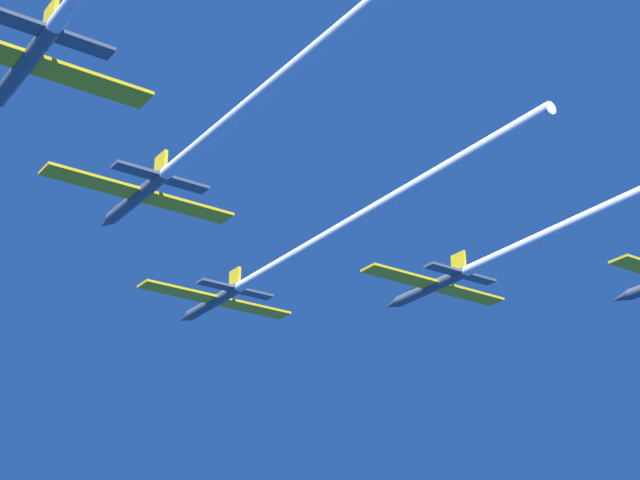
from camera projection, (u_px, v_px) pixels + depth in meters
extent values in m
cylinder|color=#4C5660|center=(214.00, 302.00, 111.46)|extent=(1.19, 10.80, 1.19)
cone|color=#4C5660|center=(185.00, 318.00, 116.43)|extent=(1.16, 2.38, 1.16)
ellipsoid|color=black|center=(204.00, 303.00, 113.46)|extent=(0.83, 2.16, 0.59)
cube|color=yellow|center=(178.00, 291.00, 108.60)|extent=(8.21, 2.38, 0.26)
cube|color=yellow|center=(254.00, 309.00, 113.51)|extent=(8.21, 2.38, 0.26)
cube|color=yellow|center=(235.00, 277.00, 108.79)|extent=(0.31, 1.94, 1.73)
cube|color=#4C5660|center=(215.00, 285.00, 106.77)|extent=(3.69, 1.43, 0.26)
cube|color=#4C5660|center=(256.00, 294.00, 109.32)|extent=(3.69, 1.43, 0.26)
cylinder|color=white|center=(367.00, 214.00, 90.86)|extent=(1.07, 43.85, 1.07)
cylinder|color=#4C5660|center=(138.00, 197.00, 90.61)|extent=(1.19, 10.80, 1.19)
cone|color=#4C5660|center=(106.00, 222.00, 95.57)|extent=(1.16, 2.38, 1.16)
ellipsoid|color=black|center=(126.00, 201.00, 92.60)|extent=(0.83, 2.16, 0.59)
cube|color=yellow|center=(90.00, 181.00, 87.75)|extent=(8.21, 2.38, 0.26)
cube|color=yellow|center=(188.00, 208.00, 92.65)|extent=(8.21, 2.38, 0.26)
cube|color=yellow|center=(161.00, 163.00, 87.93)|extent=(0.31, 1.94, 1.73)
cube|color=#4C5660|center=(135.00, 170.00, 85.91)|extent=(3.69, 1.43, 0.26)
cube|color=#4C5660|center=(187.00, 185.00, 88.46)|extent=(3.69, 1.43, 0.26)
cylinder|color=white|center=(318.00, 47.00, 69.55)|extent=(1.07, 45.06, 1.07)
cylinder|color=#4C5660|center=(431.00, 287.00, 108.03)|extent=(1.19, 10.80, 1.19)
cone|color=#4C5660|center=(392.00, 305.00, 113.00)|extent=(1.16, 2.38, 1.16)
ellipsoid|color=black|center=(417.00, 289.00, 110.02)|extent=(0.83, 2.16, 0.59)
cube|color=yellow|center=(400.00, 276.00, 105.17)|extent=(8.21, 2.38, 0.26)
cube|color=yellow|center=(469.00, 294.00, 110.07)|extent=(8.21, 2.38, 0.26)
cube|color=yellow|center=(458.00, 261.00, 105.35)|extent=(0.31, 1.94, 1.73)
cube|color=#4C5660|center=(442.00, 269.00, 103.33)|extent=(3.69, 1.43, 0.26)
cube|color=#4C5660|center=(479.00, 279.00, 105.88)|extent=(3.69, 1.43, 0.26)
cylinder|color=#4C5660|center=(24.00, 65.00, 69.43)|extent=(1.19, 10.80, 1.19)
ellipsoid|color=black|center=(13.00, 75.00, 71.42)|extent=(0.83, 2.16, 0.59)
cube|color=yellow|center=(93.00, 83.00, 71.47)|extent=(8.21, 2.38, 0.26)
cube|color=yellow|center=(51.00, 15.00, 66.75)|extent=(0.31, 1.94, 1.73)
cube|color=#4C5660|center=(12.00, 20.00, 64.73)|extent=(3.69, 1.43, 0.26)
cube|color=#4C5660|center=(85.00, 45.00, 67.28)|extent=(3.69, 1.43, 0.26)
cone|color=#4C5660|center=(621.00, 298.00, 109.54)|extent=(1.16, 2.38, 1.16)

